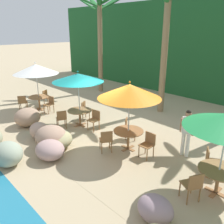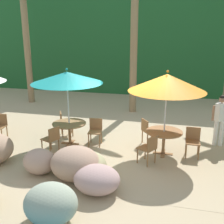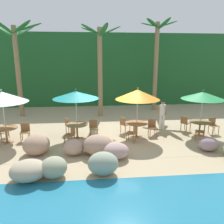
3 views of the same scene
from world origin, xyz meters
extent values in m
plane|color=tan|center=(0.00, 0.00, 0.00)|extent=(120.00, 120.00, 0.00)
cube|color=tan|center=(0.00, 0.00, 0.00)|extent=(18.00, 5.20, 0.01)
cube|color=#1E5628|center=(0.00, 9.00, 3.00)|extent=(28.00, 2.40, 6.00)
ellipsoid|color=tan|center=(-3.49, -1.72, 0.42)|extent=(1.11, 1.17, 0.85)
ellipsoid|color=tan|center=(-0.72, -1.86, 0.33)|extent=(1.16, 1.14, 0.67)
ellipsoid|color=#929D86|center=(-0.77, -3.65, 0.40)|extent=(1.07, 0.94, 0.80)
ellipsoid|color=tan|center=(-1.92, -1.96, 0.34)|extent=(0.87, 0.74, 0.68)
ellipsoid|color=#A3806A|center=(-0.90, -1.99, 0.42)|extent=(1.27, 1.15, 0.85)
ellipsoid|color=tan|center=(-0.20, -2.44, 0.32)|extent=(1.10, 0.95, 0.65)
ellipsoid|color=gray|center=(3.97, -2.08, 0.31)|extent=(0.89, 0.74, 0.61)
ellipsoid|color=tan|center=(-3.27, -3.79, 0.34)|extent=(1.23, 1.10, 0.68)
ellipsoid|color=#979A79|center=(-2.45, -3.70, 0.36)|extent=(0.91, 0.94, 0.72)
cylinder|color=silver|center=(-5.25, -0.23, 1.17)|extent=(0.04, 0.04, 2.34)
cone|color=white|center=(-5.25, -0.23, 2.24)|extent=(2.34, 2.34, 0.50)
sphere|color=white|center=(-5.25, -0.23, 2.56)|extent=(0.07, 0.07, 0.07)
cube|color=olive|center=(-5.25, -0.23, 0.01)|extent=(0.60, 0.12, 0.03)
cube|color=olive|center=(-5.25, -0.23, 0.01)|extent=(0.12, 0.60, 0.03)
cylinder|color=olive|center=(-5.25, -0.23, 0.37)|extent=(0.09, 0.09, 0.71)
cylinder|color=olive|center=(-5.25, -0.23, 0.72)|extent=(1.10, 1.10, 0.03)
cylinder|color=olive|center=(-4.20, -0.30, 0.23)|extent=(0.04, 0.04, 0.45)
cylinder|color=olive|center=(-4.56, -0.34, 0.23)|extent=(0.04, 0.04, 0.45)
cylinder|color=olive|center=(-4.24, 0.05, 0.23)|extent=(0.04, 0.04, 0.45)
cylinder|color=olive|center=(-4.60, 0.02, 0.23)|extent=(0.04, 0.04, 0.45)
cube|color=olive|center=(-4.40, -0.14, 0.47)|extent=(0.46, 0.46, 0.03)
cube|color=olive|center=(-4.42, 0.06, 0.66)|extent=(0.42, 0.08, 0.42)
cylinder|color=olive|center=(-5.55, 0.77, 0.23)|extent=(0.04, 0.04, 0.45)
cylinder|color=olive|center=(-5.39, 0.45, 0.23)|extent=(0.04, 0.04, 0.45)
cylinder|color=olive|center=(-5.87, 0.60, 0.23)|extent=(0.04, 0.04, 0.45)
cylinder|color=olive|center=(-5.71, 0.29, 0.23)|extent=(0.04, 0.04, 0.45)
cube|color=olive|center=(-5.63, 0.53, 0.47)|extent=(0.56, 0.56, 0.03)
cylinder|color=silver|center=(-1.89, 0.05, 1.17)|extent=(0.04, 0.04, 2.34)
cone|color=teal|center=(-1.89, 0.05, 2.24)|extent=(2.25, 2.25, 0.35)
sphere|color=teal|center=(-1.89, 0.05, 2.50)|extent=(0.07, 0.07, 0.07)
cube|color=olive|center=(-1.89, 0.05, 0.01)|extent=(0.60, 0.12, 0.03)
cube|color=olive|center=(-1.89, 0.05, 0.01)|extent=(0.12, 0.60, 0.03)
cylinder|color=olive|center=(-1.89, 0.05, 0.37)|extent=(0.09, 0.09, 0.71)
cylinder|color=olive|center=(-1.89, 0.05, 0.72)|extent=(1.10, 1.10, 0.03)
cylinder|color=olive|center=(-0.84, 0.00, 0.23)|extent=(0.04, 0.04, 0.45)
cylinder|color=olive|center=(-1.20, -0.05, 0.23)|extent=(0.04, 0.04, 0.45)
cylinder|color=olive|center=(-0.89, 0.35, 0.23)|extent=(0.04, 0.04, 0.45)
cylinder|color=olive|center=(-1.24, 0.31, 0.23)|extent=(0.04, 0.04, 0.45)
cube|color=olive|center=(-1.04, 0.15, 0.47)|extent=(0.47, 0.47, 0.03)
cube|color=olive|center=(-1.07, 0.35, 0.66)|extent=(0.42, 0.09, 0.42)
cylinder|color=olive|center=(-2.22, 1.04, 0.23)|extent=(0.04, 0.04, 0.45)
cylinder|color=olive|center=(-2.05, 0.73, 0.23)|extent=(0.04, 0.04, 0.45)
cylinder|color=olive|center=(-2.53, 0.87, 0.23)|extent=(0.04, 0.04, 0.45)
cylinder|color=olive|center=(-2.36, 0.56, 0.23)|extent=(0.04, 0.04, 0.45)
cube|color=olive|center=(-2.29, 0.80, 0.47)|extent=(0.57, 0.57, 0.03)
cube|color=olive|center=(-2.47, 0.70, 0.66)|extent=(0.23, 0.39, 0.42)
cylinder|color=olive|center=(-2.43, -0.84, 0.23)|extent=(0.04, 0.04, 0.45)
cylinder|color=olive|center=(-2.30, -0.51, 0.23)|extent=(0.04, 0.04, 0.45)
cylinder|color=olive|center=(-2.10, -0.97, 0.23)|extent=(0.04, 0.04, 0.45)
cylinder|color=olive|center=(-1.97, -0.64, 0.23)|extent=(0.04, 0.04, 0.45)
cube|color=olive|center=(-2.20, -0.74, 0.47)|extent=(0.55, 0.55, 0.03)
cube|color=olive|center=(-2.02, -0.81, 0.66)|extent=(0.19, 0.40, 0.42)
cylinder|color=silver|center=(1.18, 0.01, 1.16)|extent=(0.04, 0.04, 2.32)
cone|color=orange|center=(1.18, 0.01, 2.22)|extent=(2.23, 2.23, 0.49)
sphere|color=orange|center=(1.18, 0.01, 2.54)|extent=(0.07, 0.07, 0.07)
cube|color=olive|center=(1.18, 0.01, 0.01)|extent=(0.60, 0.12, 0.03)
cube|color=olive|center=(1.18, 0.01, 0.01)|extent=(0.12, 0.60, 0.03)
cylinder|color=olive|center=(1.18, 0.01, 0.37)|extent=(0.09, 0.09, 0.71)
cylinder|color=olive|center=(1.18, 0.01, 0.72)|extent=(1.10, 1.10, 0.03)
cylinder|color=olive|center=(2.21, -0.17, 0.23)|extent=(0.04, 0.04, 0.45)
cylinder|color=olive|center=(1.85, -0.17, 0.23)|extent=(0.04, 0.04, 0.45)
cylinder|color=olive|center=(2.21, 0.19, 0.23)|extent=(0.04, 0.04, 0.45)
cylinder|color=olive|center=(1.85, 0.19, 0.23)|extent=(0.04, 0.04, 0.45)
cube|color=olive|center=(2.03, 0.01, 0.47)|extent=(0.42, 0.42, 0.03)
cube|color=olive|center=(2.03, 0.21, 0.66)|extent=(0.42, 0.04, 0.42)
cylinder|color=olive|center=(0.73, 0.95, 0.23)|extent=(0.04, 0.04, 0.45)
cylinder|color=olive|center=(0.94, 0.66, 0.23)|extent=(0.04, 0.04, 0.45)
cylinder|color=olive|center=(0.44, 0.74, 0.23)|extent=(0.04, 0.04, 0.45)
cylinder|color=olive|center=(0.64, 0.45, 0.23)|extent=(0.04, 0.04, 0.45)
cube|color=olive|center=(0.69, 0.70, 0.47)|extent=(0.59, 0.59, 0.03)
cube|color=olive|center=(0.52, 0.58, 0.66)|extent=(0.27, 0.36, 0.42)
cylinder|color=olive|center=(0.50, -0.79, 0.23)|extent=(0.04, 0.04, 0.45)
cylinder|color=olive|center=(0.68, -0.48, 0.23)|extent=(0.04, 0.04, 0.45)
cylinder|color=olive|center=(0.81, -0.97, 0.23)|extent=(0.04, 0.04, 0.45)
cylinder|color=olive|center=(0.99, -0.66, 0.23)|extent=(0.04, 0.04, 0.45)
cube|color=olive|center=(0.75, -0.73, 0.47)|extent=(0.57, 0.57, 0.03)
cube|color=olive|center=(0.92, -0.83, 0.66)|extent=(0.24, 0.38, 0.42)
cylinder|color=silver|center=(4.54, -0.09, 1.11)|extent=(0.04, 0.04, 2.23)
cone|color=#238E47|center=(4.54, -0.09, 2.13)|extent=(2.17, 2.17, 0.37)
sphere|color=#238E47|center=(4.54, -0.09, 2.40)|extent=(0.07, 0.07, 0.07)
cube|color=olive|center=(4.54, -0.09, 0.01)|extent=(0.60, 0.12, 0.03)
cube|color=olive|center=(4.54, -0.09, 0.01)|extent=(0.12, 0.60, 0.03)
cylinder|color=olive|center=(4.54, -0.09, 0.37)|extent=(0.09, 0.09, 0.71)
cylinder|color=olive|center=(4.54, -0.09, 0.72)|extent=(1.10, 1.10, 0.03)
cylinder|color=olive|center=(5.58, -0.15, 0.23)|extent=(0.04, 0.04, 0.45)
cylinder|color=olive|center=(5.23, -0.19, 0.23)|extent=(0.04, 0.04, 0.45)
cylinder|color=olive|center=(5.54, 0.20, 0.23)|extent=(0.04, 0.04, 0.45)
cylinder|color=olive|center=(5.19, 0.16, 0.23)|extent=(0.04, 0.04, 0.45)
cube|color=olive|center=(5.39, 0.00, 0.47)|extent=(0.47, 0.47, 0.03)
cube|color=olive|center=(5.36, 0.20, 0.66)|extent=(0.42, 0.08, 0.42)
cylinder|color=olive|center=(4.16, 0.88, 0.23)|extent=(0.04, 0.04, 0.45)
cylinder|color=olive|center=(4.34, 0.57, 0.23)|extent=(0.04, 0.04, 0.45)
cylinder|color=olive|center=(3.85, 0.69, 0.23)|extent=(0.04, 0.04, 0.45)
cylinder|color=olive|center=(4.04, 0.39, 0.23)|extent=(0.04, 0.04, 0.45)
cube|color=olive|center=(4.10, 0.63, 0.47)|extent=(0.58, 0.58, 0.03)
cube|color=olive|center=(3.93, 0.53, 0.66)|extent=(0.25, 0.38, 0.42)
cylinder|color=olive|center=(3.92, -0.93, 0.23)|extent=(0.04, 0.04, 0.45)
cylinder|color=olive|center=(4.08, -0.61, 0.23)|extent=(0.04, 0.04, 0.45)
cylinder|color=olive|center=(4.24, -1.09, 0.23)|extent=(0.04, 0.04, 0.45)
cylinder|color=olive|center=(4.40, -0.77, 0.23)|extent=(0.04, 0.04, 0.45)
cube|color=olive|center=(4.16, -0.85, 0.47)|extent=(0.56, 0.56, 0.03)
cube|color=olive|center=(4.34, -0.94, 0.66)|extent=(0.22, 0.39, 0.42)
cylinder|color=olive|center=(-6.03, 4.91, 3.03)|extent=(0.32, 0.32, 6.05)
ellipsoid|color=#236B2D|center=(-5.10, 4.80, 5.91)|extent=(1.88, 0.57, 0.64)
ellipsoid|color=#236B2D|center=(-5.49, 5.68, 5.81)|extent=(1.30, 1.62, 0.97)
ellipsoid|color=#236B2D|center=(-6.11, 5.85, 5.82)|extent=(0.50, 1.77, 0.94)
ellipsoid|color=#236B2D|center=(-6.93, 5.20, 5.83)|extent=(1.78, 0.90, 0.94)
ellipsoid|color=#236B2D|center=(-6.37, 4.02, 5.86)|extent=(0.98, 1.81, 0.81)
ellipsoid|color=#236B2D|center=(-5.32, 4.28, 5.89)|extent=(1.61, 1.47, 0.73)
cylinder|color=olive|center=(-0.51, 4.37, 2.97)|extent=(0.32, 0.32, 5.93)
ellipsoid|color=#236B2D|center=(0.21, 4.40, 5.73)|extent=(1.38, 0.40, 0.68)
ellipsoid|color=#236B2D|center=(-0.27, 5.05, 5.73)|extent=(0.78, 1.41, 0.67)
ellipsoid|color=#236B2D|center=(-1.13, 4.73, 5.78)|extent=(1.40, 1.01, 0.56)
ellipsoid|color=#236B2D|center=(-1.10, 3.97, 5.75)|extent=(1.35, 1.08, 0.63)
ellipsoid|color=#236B2D|center=(-0.28, 3.69, 5.69)|extent=(0.76, 1.37, 0.78)
cylinder|color=olive|center=(3.78, 5.90, 3.27)|extent=(0.32, 0.32, 6.55)
ellipsoid|color=#236B2D|center=(4.51, 5.83, 6.40)|extent=(1.46, 0.49, 0.54)
ellipsoid|color=#236B2D|center=(4.05, 6.58, 6.31)|extent=(0.83, 1.40, 0.77)
ellipsoid|color=#236B2D|center=(3.25, 6.40, 6.42)|extent=(1.30, 1.26, 0.48)
ellipsoid|color=#236B2D|center=(3.25, 5.40, 6.39)|extent=(1.29, 1.24, 0.56)
ellipsoid|color=#236B2D|center=(4.04, 5.21, 6.33)|extent=(0.81, 1.42, 0.72)
cylinder|color=white|center=(2.79, 1.09, 0.43)|extent=(0.13, 0.13, 0.86)
cylinder|color=white|center=(2.97, 1.09, 0.43)|extent=(0.13, 0.13, 0.86)
cube|color=silver|center=(2.88, 1.09, 1.15)|extent=(0.39, 0.37, 0.58)
cylinder|color=#9E7051|center=(2.66, 1.09, 1.10)|extent=(0.08, 0.08, 0.50)
cylinder|color=#9E7051|center=(3.10, 1.09, 1.10)|extent=(0.08, 0.08, 0.50)
sphere|color=#9E7051|center=(2.88, 1.09, 1.56)|extent=(0.21, 0.21, 0.21)
sphere|color=black|center=(2.88, 1.09, 1.61)|extent=(0.18, 0.18, 0.18)
camera|label=1|loc=(6.48, -5.83, 4.27)|focal=37.87mm
camera|label=2|loc=(1.47, -7.82, 3.62)|focal=43.82mm
camera|label=3|loc=(-1.12, -10.65, 3.97)|focal=35.14mm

